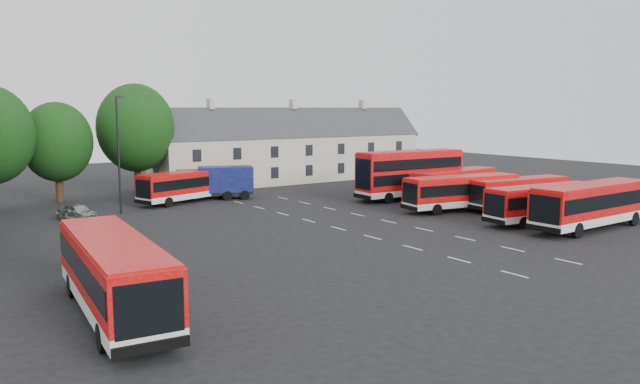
# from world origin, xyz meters

# --- Properties ---
(ground) EXTENTS (140.00, 140.00, 0.00)m
(ground) POSITION_xyz_m (0.00, 0.00, 0.00)
(ground) COLOR black
(ground) RESTS_ON ground
(lane_markings) EXTENTS (5.15, 33.80, 0.01)m
(lane_markings) POSITION_xyz_m (2.50, 2.00, 0.01)
(lane_markings) COLOR beige
(lane_markings) RESTS_ON ground
(terrace_houses) EXTENTS (35.70, 7.13, 10.06)m
(terrace_houses) POSITION_xyz_m (14.00, 30.00, 3.86)
(terrace_houses) COLOR beige
(terrace_houses) RESTS_ON ground
(bus_row_a) EXTENTS (12.18, 3.06, 3.43)m
(bus_row_a) POSITION_xyz_m (15.37, -9.09, 2.06)
(bus_row_a) COLOR silver
(bus_row_a) RESTS_ON ground
(bus_row_b) EXTENTS (10.71, 3.58, 2.97)m
(bus_row_b) POSITION_xyz_m (14.62, -5.46, 1.79)
(bus_row_b) COLOR silver
(bus_row_b) RESTS_ON ground
(bus_row_c) EXTENTS (10.27, 3.51, 2.85)m
(bus_row_c) POSITION_xyz_m (18.35, -0.31, 1.71)
(bus_row_c) COLOR silver
(bus_row_c) RESTS_ON ground
(bus_row_d) EXTENTS (11.18, 4.28, 3.09)m
(bus_row_d) POSITION_xyz_m (13.85, 2.35, 1.86)
(bus_row_d) COLOR silver
(bus_row_d) RESTS_ON ground
(bus_row_e) EXTENTS (11.05, 3.90, 3.06)m
(bus_row_e) POSITION_xyz_m (17.44, 6.52, 1.84)
(bus_row_e) COLOR silver
(bus_row_e) RESTS_ON ground
(bus_dd_south) EXTENTS (11.82, 3.22, 4.80)m
(bus_dd_south) POSITION_xyz_m (15.07, 10.20, 2.74)
(bus_dd_south) COLOR silver
(bus_dd_south) RESTS_ON ground
(bus_dd_north) EXTENTS (11.14, 4.10, 4.46)m
(bus_dd_north) POSITION_xyz_m (15.49, 12.17, 2.54)
(bus_dd_north) COLOR silver
(bus_dd_north) RESTS_ON ground
(bus_west) EXTENTS (4.03, 12.45, 3.46)m
(bus_west) POSITION_xyz_m (-19.94, -8.33, 2.08)
(bus_west) COLOR silver
(bus_west) RESTS_ON ground
(bus_north) EXTENTS (10.77, 5.43, 2.98)m
(bus_north) POSITION_xyz_m (-3.79, 21.04, 1.79)
(bus_north) COLOR silver
(bus_north) RESTS_ON ground
(box_truck) EXTENTS (7.76, 4.83, 3.25)m
(box_truck) POSITION_xyz_m (-0.81, 21.15, 1.82)
(box_truck) COLOR black
(box_truck) RESTS_ON ground
(silver_car) EXTENTS (2.99, 4.43, 1.40)m
(silver_car) POSITION_xyz_m (-15.20, 16.60, 0.70)
(silver_car) COLOR #9C9EA4
(silver_car) RESTS_ON ground
(lamppost) EXTENTS (0.69, 0.25, 10.02)m
(lamppost) POSITION_xyz_m (-11.24, 18.19, 5.35)
(lamppost) COLOR black
(lamppost) RESTS_ON ground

